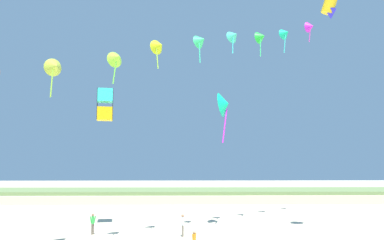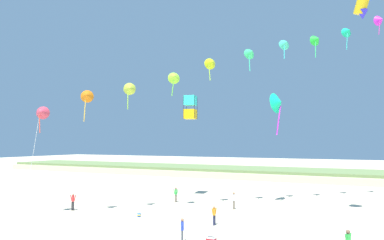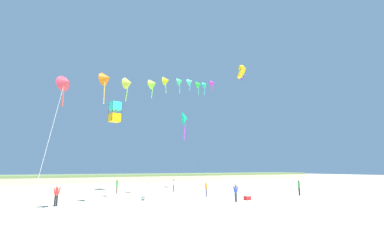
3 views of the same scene
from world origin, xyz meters
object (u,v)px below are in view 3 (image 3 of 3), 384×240
Objects in this scene: person_near_right at (299,187)px; person_far_right at (174,184)px; large_kite_high_solo at (242,72)px; beach_ball at (143,198)px; large_kite_mid_trail at (185,119)px; person_near_left at (57,194)px; large_kite_low_lead at (115,112)px; person_far_left at (206,188)px; person_mid_center at (236,191)px; person_far_center at (117,186)px; beach_cooler at (247,198)px.

person_far_right is at bearing 133.07° from person_near_right.
large_kite_high_solo reaches higher than beach_ball.
beach_ball is at bearing -133.27° from large_kite_mid_trail.
large_kite_high_solo is (24.46, 6.33, 16.70)m from person_near_left.
large_kite_high_solo reaches higher than large_kite_low_lead.
person_far_left is 0.34× the size of large_kite_mid_trail.
large_kite_mid_trail is at bearing 150.96° from large_kite_high_solo.
person_far_right is at bearing 92.43° from person_mid_center.
person_far_center reaches higher than beach_ball.
large_kite_mid_trail reaches higher than person_far_center.
person_mid_center reaches higher than beach_cooler.
large_kite_high_solo reaches higher than person_far_right.
person_far_right is 0.59× the size of large_kite_low_lead.
large_kite_mid_trail is (10.20, -0.71, -0.04)m from large_kite_low_lead.
person_near_right is at bearing -9.21° from person_near_left.
person_near_right is 7.74m from beach_cooler.
person_mid_center is 5.00m from person_far_left.
person_near_right is at bearing -14.26° from beach_ball.
large_kite_mid_trail is 1.67× the size of large_kite_high_solo.
large_kite_low_lead reaches higher than person_far_right.
large_kite_low_lead reaches higher than person_far_left.
person_far_right is 11.28m from beach_cooler.
large_kite_mid_trail reaches higher than person_far_left.
beach_cooler is (1.59, -4.49, -0.65)m from person_far_left.
person_far_left is 20.73m from large_kite_high_solo.
beach_cooler is at bearing -130.64° from large_kite_high_solo.
person_mid_center is 0.97× the size of person_far_center.
beach_ball is (-17.40, -6.00, -17.45)m from large_kite_high_solo.
person_mid_center is 8.36m from beach_ball.
large_kite_high_solo is at bearing 14.52° from person_near_left.
person_mid_center is at bearing -37.05° from beach_ball.
large_kite_low_lead reaches higher than person_far_center.
person_far_left is (13.85, 0.32, -0.07)m from person_near_left.
beach_ball is at bearing 151.73° from beach_cooler.
large_kite_mid_trail is at bearing 74.35° from person_far_left.
person_mid_center is 1.93m from beach_cooler.
person_far_right is 20.15m from large_kite_high_solo.
large_kite_mid_trail is at bearing -4.01° from large_kite_low_lead.
large_kite_mid_trail is (10.25, 2.67, 9.35)m from person_far_center.
large_kite_low_lead is 20.53m from beach_cooler.
large_kite_mid_trail is (16.74, 10.62, 9.32)m from person_near_left.
person_mid_center is 19.92m from large_kite_low_lead.
person_near_right is at bearing -97.46° from large_kite_high_solo.
person_near_left is 1.04× the size of person_far_center.
person_mid_center is at bearing -65.89° from large_kite_low_lead.
beach_ball is (0.52, -11.00, -10.11)m from large_kite_low_lead.
person_far_center is (-16.66, 11.70, -0.03)m from person_near_right.
person_near_right reaches higher than person_mid_center.
person_far_center is at bearing 134.01° from person_far_left.
person_near_left is 23.44m from person_near_right.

